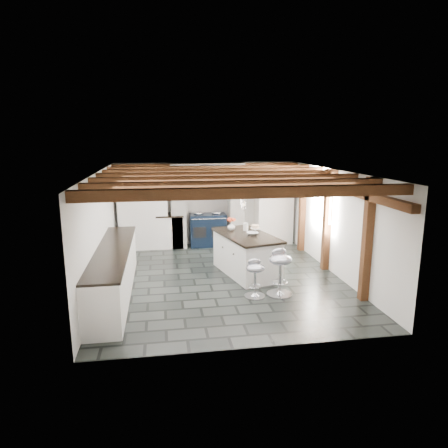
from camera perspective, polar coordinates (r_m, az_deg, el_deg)
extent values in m
plane|color=black|center=(8.74, -0.24, -7.64)|extent=(6.00, 6.00, 0.00)
plane|color=white|center=(11.34, -2.57, 3.00)|extent=(5.00, 0.00, 5.00)
plane|color=white|center=(8.42, -17.31, -0.84)|extent=(0.00, 6.00, 6.00)
plane|color=white|center=(9.13, 15.45, 0.28)|extent=(0.00, 6.00, 6.00)
plane|color=white|center=(8.24, -0.25, 7.56)|extent=(6.00, 6.00, 0.00)
cube|color=white|center=(11.02, -6.52, 1.60)|extent=(0.40, 0.60, 1.90)
cube|color=white|center=(11.20, 1.68, 1.85)|extent=(0.40, 0.60, 1.90)
cube|color=brown|center=(10.94, -2.43, 7.09)|extent=(2.10, 0.65, 0.18)
cube|color=white|center=(10.92, -2.44, 7.90)|extent=(2.00, 0.60, 0.31)
cube|color=black|center=(10.62, -2.23, 7.26)|extent=(1.00, 0.03, 0.22)
cube|color=silver|center=(10.60, -2.22, 7.26)|extent=(0.90, 0.01, 0.14)
cube|color=white|center=(11.01, -11.47, 1.69)|extent=(1.30, 0.58, 2.00)
cube|color=white|center=(11.44, 7.11, 2.24)|extent=(1.00, 0.58, 2.00)
cube|color=white|center=(7.99, -15.44, -6.70)|extent=(0.60, 3.80, 0.88)
cube|color=black|center=(7.86, -15.63, -3.53)|extent=(0.64, 3.80, 0.04)
cube|color=white|center=(11.12, -7.74, -1.02)|extent=(0.70, 0.60, 0.88)
cube|color=black|center=(11.02, -7.81, 1.30)|extent=(0.74, 0.64, 0.04)
cube|color=brown|center=(8.97, 15.27, 5.27)|extent=(0.15, 5.80, 0.14)
plane|color=white|center=(9.59, 14.01, 3.36)|extent=(0.00, 0.90, 0.90)
cube|color=brown|center=(5.71, 3.76, 4.50)|extent=(5.00, 0.16, 0.16)
cube|color=brown|center=(6.55, 2.08, 5.53)|extent=(5.00, 0.16, 0.16)
cube|color=brown|center=(7.40, 0.78, 6.31)|extent=(5.00, 0.16, 0.16)
cube|color=brown|center=(8.25, -0.25, 6.94)|extent=(5.00, 0.16, 0.16)
cube|color=brown|center=(9.11, -1.09, 7.44)|extent=(5.00, 0.16, 0.16)
cube|color=brown|center=(9.96, -1.79, 7.86)|extent=(5.00, 0.16, 0.16)
cube|color=brown|center=(10.82, -2.38, 8.21)|extent=(5.00, 0.16, 0.16)
cube|color=brown|center=(7.71, 19.78, -2.19)|extent=(0.15, 0.15, 2.30)
cube|color=brown|center=(9.28, 14.50, 0.52)|extent=(0.15, 0.15, 2.30)
cube|color=brown|center=(10.74, 11.13, 2.25)|extent=(0.15, 0.15, 2.30)
cylinder|color=black|center=(8.32, 2.88, 5.02)|extent=(0.01, 0.01, 0.56)
cylinder|color=white|center=(8.36, 2.86, 2.78)|extent=(0.09, 0.09, 0.22)
cylinder|color=black|center=(8.62, 2.80, 5.28)|extent=(0.01, 0.01, 0.56)
cylinder|color=white|center=(8.66, 2.77, 3.11)|extent=(0.09, 0.09, 0.22)
cylinder|color=black|center=(8.92, 2.72, 5.52)|extent=(0.01, 0.01, 0.56)
cylinder|color=white|center=(8.96, 2.70, 3.42)|extent=(0.09, 0.09, 0.22)
cube|color=black|center=(11.16, -2.35, -0.81)|extent=(1.00, 0.60, 0.90)
ellipsoid|color=silver|center=(11.04, -3.66, 1.57)|extent=(0.28, 0.28, 0.11)
ellipsoid|color=silver|center=(11.10, -1.09, 1.65)|extent=(0.28, 0.28, 0.11)
cylinder|color=silver|center=(10.77, -2.17, 0.72)|extent=(0.95, 0.03, 0.03)
cube|color=black|center=(10.85, -3.47, -1.21)|extent=(0.35, 0.02, 0.30)
cube|color=black|center=(10.91, -0.86, -1.12)|extent=(0.35, 0.02, 0.30)
cube|color=white|center=(8.88, 3.19, -4.45)|extent=(1.27, 1.90, 0.85)
cube|color=black|center=(8.76, 3.23, -1.64)|extent=(1.36, 1.99, 0.05)
imported|color=white|center=(9.10, 1.06, -0.34)|extent=(0.21, 0.21, 0.18)
ellipsoid|color=#C13B1B|center=(9.06, 1.07, 0.59)|extent=(0.19, 0.19, 0.12)
cylinder|color=white|center=(9.09, 3.10, -0.40)|extent=(0.12, 0.12, 0.17)
imported|color=white|center=(8.70, 4.08, -1.37)|extent=(0.30, 0.30, 0.06)
cylinder|color=white|center=(8.89, 4.49, -0.97)|extent=(0.05, 0.05, 0.10)
cylinder|color=white|center=(8.88, 4.49, -0.62)|extent=(0.21, 0.21, 0.01)
cylinder|color=beige|center=(8.87, 4.50, -0.36)|extent=(0.16, 0.16, 0.07)
cylinder|color=silver|center=(7.89, 7.92, -9.90)|extent=(0.49, 0.49, 0.03)
cone|color=silver|center=(7.87, 7.93, -9.56)|extent=(0.22, 0.22, 0.09)
cylinder|color=silver|center=(7.76, 8.00, -7.49)|extent=(0.06, 0.06, 0.61)
torus|color=silver|center=(7.80, 7.98, -8.19)|extent=(0.31, 0.31, 0.02)
ellipsoid|color=gray|center=(7.65, 8.07, -5.05)|extent=(0.53, 0.53, 0.20)
ellipsoid|color=gray|center=(7.71, 7.69, -4.03)|extent=(0.33, 0.19, 0.17)
cylinder|color=silver|center=(7.76, 4.42, -10.24)|extent=(0.40, 0.40, 0.03)
cone|color=silver|center=(7.74, 4.43, -9.96)|extent=(0.18, 0.18, 0.07)
cylinder|color=silver|center=(7.65, 4.46, -8.27)|extent=(0.05, 0.05, 0.50)
torus|color=silver|center=(7.68, 4.45, -8.84)|extent=(0.25, 0.25, 0.02)
ellipsoid|color=gray|center=(7.56, 4.49, -6.29)|extent=(0.37, 0.37, 0.16)
ellipsoid|color=gray|center=(7.61, 4.32, -5.44)|extent=(0.26, 0.11, 0.14)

